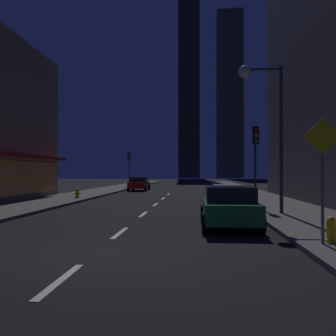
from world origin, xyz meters
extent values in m
cube|color=black|center=(0.00, 32.00, -0.05)|extent=(78.00, 136.00, 0.10)
cube|color=#605E59|center=(7.00, 32.00, 0.07)|extent=(4.00, 76.00, 0.15)
cube|color=#605E59|center=(-7.00, 32.00, 0.07)|extent=(4.00, 76.00, 0.15)
cube|color=silver|center=(0.00, -2.00, 0.01)|extent=(0.16, 2.20, 0.01)
cube|color=silver|center=(0.00, 3.20, 0.01)|extent=(0.16, 2.20, 0.01)
cube|color=silver|center=(0.00, 8.40, 0.01)|extent=(0.16, 2.20, 0.01)
cube|color=silver|center=(0.00, 13.60, 0.01)|extent=(0.16, 2.20, 0.01)
cube|color=silver|center=(0.00, 18.80, 0.01)|extent=(0.16, 2.20, 0.01)
cube|color=silver|center=(0.00, 24.00, 0.01)|extent=(0.16, 2.20, 0.01)
cube|color=maroon|center=(-8.60, 11.72, 3.00)|extent=(0.90, 18.58, 0.20)
cube|color=#302D24|center=(0.18, 119.33, 32.65)|extent=(7.20, 8.58, 65.30)
cube|color=#494537|center=(13.82, 119.96, 28.61)|extent=(8.32, 7.75, 57.23)
cube|color=#312F25|center=(19.06, 144.13, 34.05)|extent=(5.15, 7.75, 68.10)
cube|color=#434032|center=(36.36, 113.81, 27.47)|extent=(8.28, 6.86, 54.95)
cube|color=#1E722D|center=(3.60, 4.79, 0.61)|extent=(1.80, 4.20, 0.65)
cube|color=black|center=(3.60, 4.59, 1.17)|extent=(1.64, 2.00, 0.55)
cylinder|color=black|center=(2.72, 6.19, 0.34)|extent=(0.22, 0.68, 0.68)
cylinder|color=black|center=(4.48, 6.19, 0.34)|extent=(0.22, 0.68, 0.68)
cylinder|color=black|center=(2.72, 3.39, 0.34)|extent=(0.22, 0.68, 0.68)
cylinder|color=black|center=(4.48, 3.39, 0.34)|extent=(0.22, 0.68, 0.68)
sphere|color=white|center=(3.05, 6.84, 0.67)|extent=(0.18, 0.18, 0.18)
sphere|color=white|center=(4.15, 6.84, 0.67)|extent=(0.18, 0.18, 0.18)
cube|color=#B21919|center=(-3.60, 30.37, 0.61)|extent=(1.80, 4.20, 0.65)
cube|color=black|center=(-3.60, 30.17, 1.17)|extent=(1.64, 2.00, 0.55)
cylinder|color=black|center=(-4.48, 31.77, 0.34)|extent=(0.22, 0.68, 0.68)
cylinder|color=black|center=(-2.72, 31.77, 0.34)|extent=(0.22, 0.68, 0.68)
cylinder|color=black|center=(-4.48, 28.97, 0.34)|extent=(0.22, 0.68, 0.68)
cylinder|color=black|center=(-2.72, 28.97, 0.34)|extent=(0.22, 0.68, 0.68)
sphere|color=white|center=(-4.15, 32.42, 0.67)|extent=(0.18, 0.18, 0.18)
sphere|color=white|center=(-3.05, 32.42, 0.67)|extent=(0.18, 0.18, 0.18)
cylinder|color=yellow|center=(5.90, 1.34, 0.43)|extent=(0.22, 0.22, 0.55)
sphere|color=yellow|center=(5.90, 1.34, 0.70)|extent=(0.21, 0.21, 0.21)
cylinder|color=yellow|center=(5.90, 1.34, 0.18)|extent=(0.30, 0.30, 0.06)
cylinder|color=yellow|center=(5.74, 1.34, 0.45)|extent=(0.10, 0.10, 0.10)
cylinder|color=gold|center=(-5.90, 16.92, 0.43)|extent=(0.22, 0.22, 0.55)
sphere|color=gold|center=(-5.90, 16.92, 0.70)|extent=(0.21, 0.21, 0.21)
cylinder|color=gold|center=(-5.90, 16.92, 0.18)|extent=(0.30, 0.30, 0.06)
cylinder|color=gold|center=(-6.06, 16.92, 0.45)|extent=(0.10, 0.10, 0.10)
cylinder|color=gold|center=(-5.74, 16.92, 0.45)|extent=(0.10, 0.10, 0.10)
cylinder|color=#2D2D2D|center=(5.50, 10.97, 2.25)|extent=(0.12, 0.12, 4.20)
cube|color=black|center=(5.50, 10.77, 3.85)|extent=(0.32, 0.24, 0.90)
sphere|color=red|center=(5.50, 10.64, 4.13)|extent=(0.18, 0.18, 0.18)
sphere|color=#F2B20C|center=(5.50, 10.64, 3.85)|extent=(0.18, 0.18, 0.18)
sphere|color=#19D833|center=(5.50, 10.64, 3.57)|extent=(0.18, 0.18, 0.18)
cylinder|color=#2D2D2D|center=(-5.50, 34.98, 2.25)|extent=(0.12, 0.12, 4.20)
cube|color=black|center=(-5.50, 34.78, 3.85)|extent=(0.32, 0.24, 0.90)
sphere|color=red|center=(-5.50, 34.65, 4.13)|extent=(0.18, 0.18, 0.18)
sphere|color=#F2B20C|center=(-5.50, 34.65, 3.85)|extent=(0.18, 0.18, 0.18)
sphere|color=#19D833|center=(-5.50, 34.65, 3.57)|extent=(0.18, 0.18, 0.18)
cylinder|color=#38383D|center=(6.20, 8.17, 3.40)|extent=(0.16, 0.16, 6.50)
cylinder|color=#38383D|center=(5.40, 8.17, 6.55)|extent=(1.60, 0.12, 0.12)
sphere|color=#FCF7CC|center=(4.60, 8.17, 6.45)|extent=(0.56, 0.56, 0.56)
cylinder|color=slate|center=(5.60, 1.08, 1.35)|extent=(0.08, 0.08, 2.40)
cube|color=yellow|center=(5.60, 1.05, 2.85)|extent=(0.91, 0.03, 0.91)
camera|label=1|loc=(2.42, -8.45, 1.94)|focal=39.43mm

